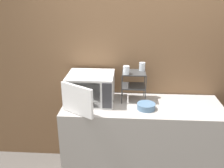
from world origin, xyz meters
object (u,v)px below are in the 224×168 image
glass_front_left (126,70)px  glass_back_right (142,67)px  microwave (90,88)px  dish_rack (134,80)px  bowl (146,106)px

glass_front_left → glass_back_right: same height
glass_back_right → microwave: bearing=-164.7°
microwave → dish_rack: 0.49m
dish_rack → bowl: 0.34m
glass_front_left → glass_back_right: bearing=39.0°
glass_front_left → bowl: (0.22, -0.15, -0.34)m
glass_front_left → bowl: bearing=-35.6°
dish_rack → glass_front_left: glass_front_left is taller
glass_back_right → bowl: 0.46m
dish_rack → glass_back_right: glass_back_right is taller
dish_rack → bowl: dish_rack is taller
glass_front_left → glass_back_right: (0.17, 0.14, 0.00)m
dish_rack → glass_front_left: size_ratio=3.65×
microwave → bowl: microwave is taller
microwave → bowl: 0.64m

